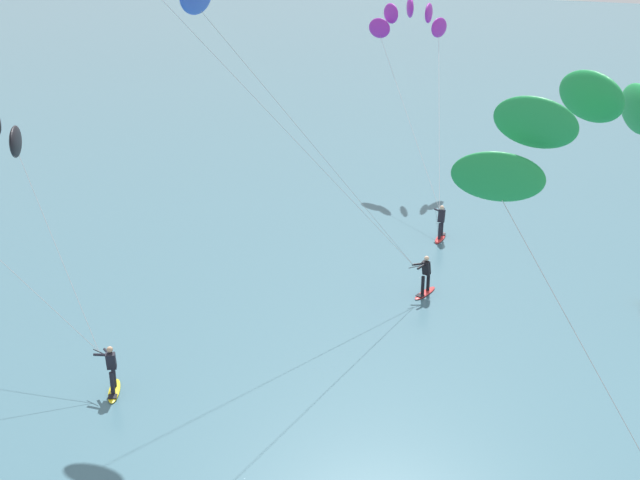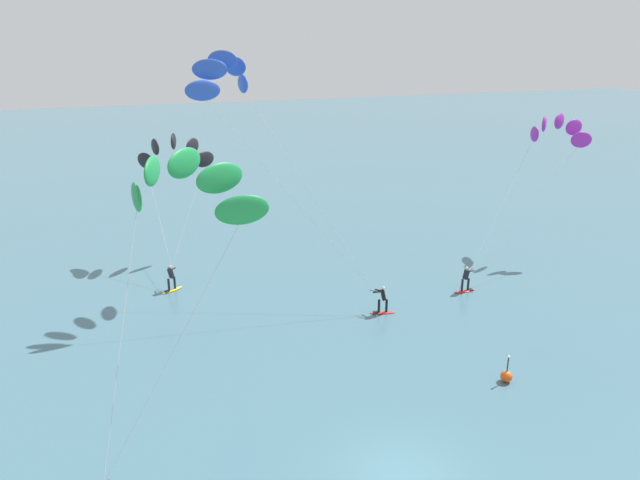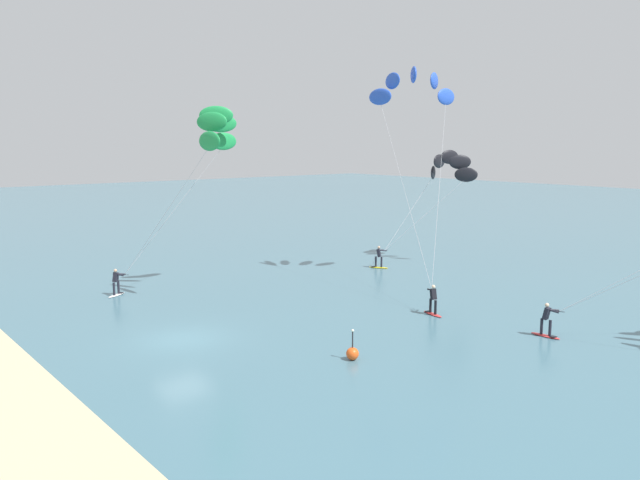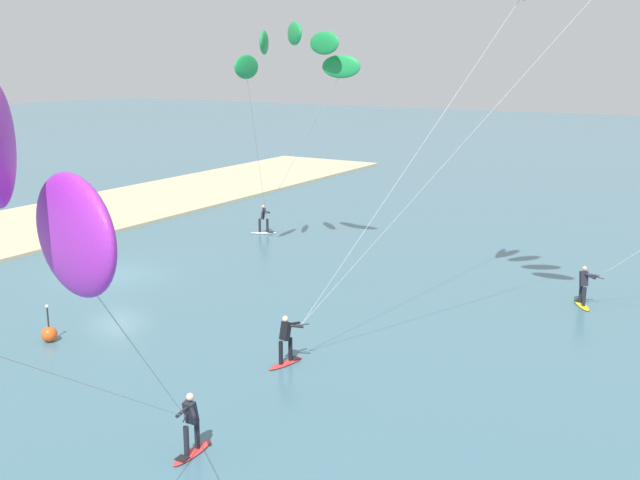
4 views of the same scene
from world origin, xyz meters
name	(u,v)px [view 1 (image 1 of 4)]	position (x,y,z in m)	size (l,w,h in m)	color
kitesurfer_nearshore	(592,149)	(-6.60, 5.74, 9.84)	(7.50, 8.17, 11.50)	white
kitesurfer_mid_water	(411,27)	(20.07, 18.82, 8.46)	(12.01, 7.62, 9.97)	red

